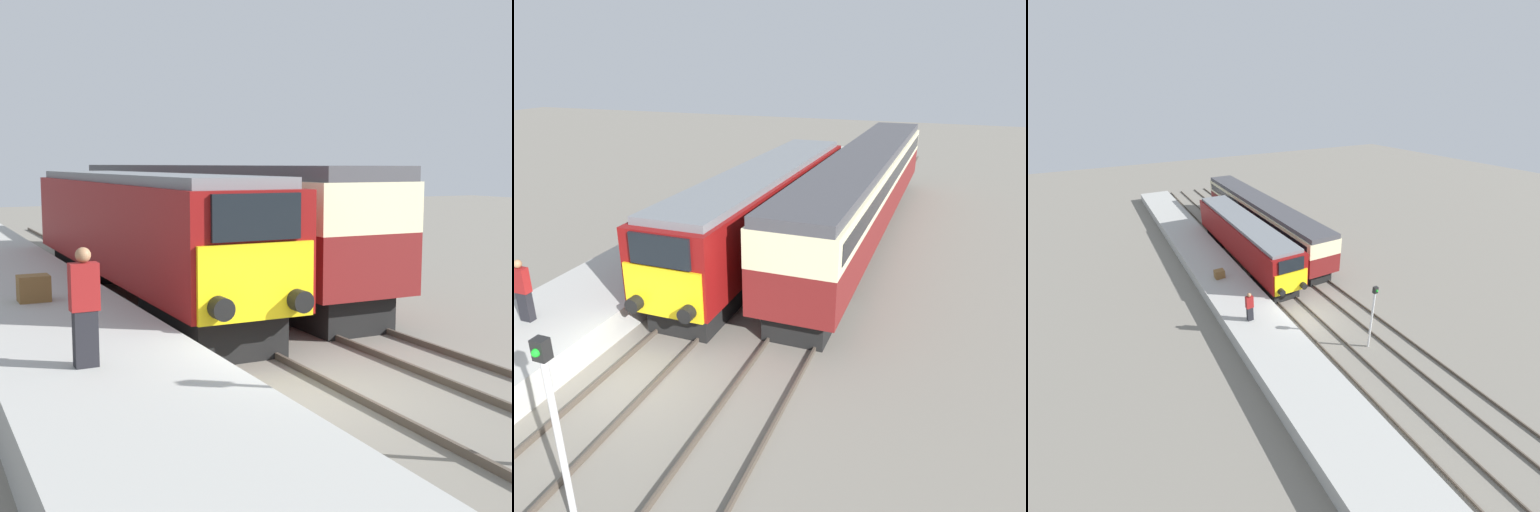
# 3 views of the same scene
# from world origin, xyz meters

# --- Properties ---
(ground_plane) EXTENTS (120.00, 120.00, 0.00)m
(ground_plane) POSITION_xyz_m (0.00, 0.00, 0.00)
(ground_plane) COLOR slate
(platform_left) EXTENTS (3.50, 50.00, 0.91)m
(platform_left) POSITION_xyz_m (-3.30, 8.00, 0.46)
(platform_left) COLOR #A8A8A3
(platform_left) RESTS_ON ground_plane
(rails_near_track) EXTENTS (1.51, 60.00, 0.14)m
(rails_near_track) POSITION_xyz_m (0.00, 5.00, 0.07)
(rails_near_track) COLOR #4C4238
(rails_near_track) RESTS_ON ground_plane
(rails_far_track) EXTENTS (1.50, 60.00, 0.14)m
(rails_far_track) POSITION_xyz_m (3.40, 5.00, 0.07)
(rails_far_track) COLOR #4C4238
(rails_far_track) RESTS_ON ground_plane
(locomotive) EXTENTS (2.70, 16.17, 3.76)m
(locomotive) POSITION_xyz_m (0.00, 9.68, 2.14)
(locomotive) COLOR black
(locomotive) RESTS_ON ground_plane
(passenger_carriage) EXTENTS (2.75, 21.95, 3.98)m
(passenger_carriage) POSITION_xyz_m (3.40, 13.67, 2.44)
(passenger_carriage) COLOR black
(passenger_carriage) RESTS_ON ground_plane
(person_on_platform) EXTENTS (0.44, 0.26, 1.86)m
(person_on_platform) POSITION_xyz_m (-3.65, 0.40, 1.85)
(person_on_platform) COLOR black
(person_on_platform) RESTS_ON platform_left
(signal_post) EXTENTS (0.24, 0.28, 3.96)m
(signal_post) POSITION_xyz_m (1.70, -4.07, 2.35)
(signal_post) COLOR silver
(signal_post) RESTS_ON ground_plane
(luggage_crate) EXTENTS (0.70, 0.56, 0.60)m
(luggage_crate) POSITION_xyz_m (-3.50, 6.22, 1.21)
(luggage_crate) COLOR brown
(luggage_crate) RESTS_ON platform_left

